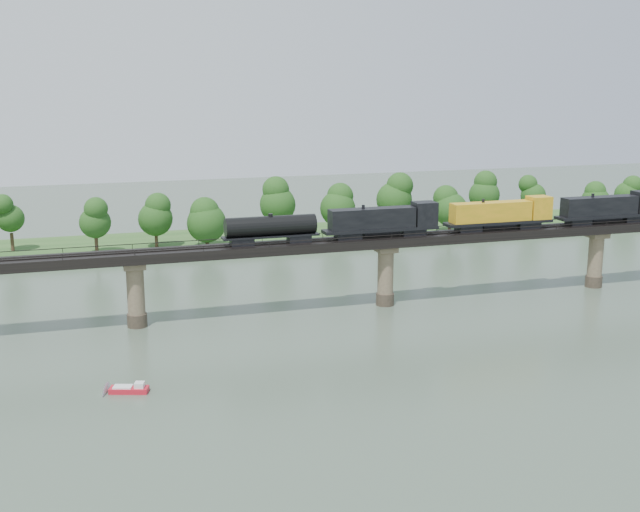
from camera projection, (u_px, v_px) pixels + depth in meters
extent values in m
plane|color=#3B4B3C|center=(469.00, 367.00, 104.15)|extent=(400.00, 400.00, 0.00)
cube|color=#2A5020|center=(297.00, 237.00, 183.29)|extent=(300.00, 24.00, 1.60)
cylinder|color=#473A2D|center=(137.00, 320.00, 120.58)|extent=(3.00, 3.00, 2.00)
cylinder|color=#796A4F|center=(136.00, 291.00, 119.59)|extent=(2.60, 2.60, 9.00)
cube|color=#796A4F|center=(134.00, 265.00, 118.70)|extent=(3.20, 3.20, 1.00)
cylinder|color=#473A2D|center=(385.00, 299.00, 131.92)|extent=(3.00, 3.00, 2.00)
cylinder|color=#796A4F|center=(385.00, 272.00, 130.93)|extent=(2.60, 2.60, 9.00)
cube|color=#796A4F|center=(386.00, 249.00, 130.04)|extent=(3.20, 3.20, 1.00)
cylinder|color=#473A2D|center=(594.00, 281.00, 143.26)|extent=(3.00, 3.00, 2.00)
cylinder|color=#796A4F|center=(595.00, 257.00, 142.27)|extent=(2.60, 2.60, 9.00)
cube|color=#796A4F|center=(597.00, 235.00, 141.38)|extent=(3.20, 3.20, 1.00)
cube|color=black|center=(386.00, 241.00, 129.76)|extent=(220.00, 5.00, 1.50)
cube|color=black|center=(388.00, 237.00, 128.88)|extent=(220.00, 0.12, 0.16)
cube|color=black|center=(384.00, 235.00, 130.28)|extent=(220.00, 0.12, 0.16)
cube|color=black|center=(392.00, 235.00, 127.20)|extent=(220.00, 0.10, 0.10)
cube|color=black|center=(381.00, 230.00, 131.68)|extent=(220.00, 0.10, 0.10)
cube|color=black|center=(392.00, 237.00, 127.28)|extent=(0.08, 0.08, 0.70)
cube|color=black|center=(381.00, 232.00, 131.76)|extent=(0.08, 0.08, 0.70)
cylinder|color=#382619|center=(12.00, 242.00, 164.66)|extent=(0.70, 0.70, 3.71)
sphere|color=#174112|center=(10.00, 218.00, 163.56)|extent=(5.67, 5.67, 5.67)
sphere|color=#174112|center=(9.00, 203.00, 162.88)|extent=(4.25, 4.25, 4.25)
cylinder|color=#382619|center=(97.00, 245.00, 162.02)|extent=(0.70, 0.70, 3.51)
sphere|color=#174112|center=(95.00, 223.00, 160.98)|extent=(6.31, 6.31, 6.31)
sphere|color=#174112|center=(94.00, 208.00, 160.33)|extent=(4.73, 4.73, 4.73)
cylinder|color=#382619|center=(156.00, 240.00, 167.85)|extent=(0.70, 0.70, 3.34)
sphere|color=#174112|center=(155.00, 219.00, 166.86)|extent=(7.18, 7.18, 7.18)
sphere|color=#174112|center=(155.00, 206.00, 166.24)|extent=(5.39, 5.39, 5.39)
cylinder|color=#382619|center=(207.00, 241.00, 168.29)|extent=(0.70, 0.70, 2.83)
sphere|color=#174112|center=(207.00, 223.00, 167.46)|extent=(8.26, 8.26, 8.26)
sphere|color=#174112|center=(206.00, 212.00, 166.94)|extent=(6.19, 6.19, 6.19)
cylinder|color=#382619|center=(278.00, 228.00, 179.07)|extent=(0.70, 0.70, 3.96)
sphere|color=#174112|center=(278.00, 205.00, 177.90)|extent=(8.07, 8.07, 8.07)
sphere|color=#174112|center=(277.00, 190.00, 177.17)|extent=(6.05, 6.05, 6.05)
cylinder|color=#382619|center=(338.00, 227.00, 181.56)|extent=(0.70, 0.70, 3.27)
sphere|color=#174112|center=(338.00, 208.00, 180.60)|extent=(8.03, 8.03, 8.03)
sphere|color=#174112|center=(338.00, 197.00, 180.00)|extent=(6.02, 6.02, 6.02)
cylinder|color=#382619|center=(394.00, 222.00, 186.59)|extent=(0.70, 0.70, 3.92)
sphere|color=#174112|center=(394.00, 200.00, 185.43)|extent=(8.29, 8.29, 8.29)
sphere|color=#174112|center=(394.00, 186.00, 184.71)|extent=(6.21, 6.21, 6.21)
cylinder|color=#382619|center=(449.00, 227.00, 183.30)|extent=(0.70, 0.70, 3.02)
sphere|color=#174112|center=(450.00, 209.00, 182.40)|extent=(7.74, 7.74, 7.74)
sphere|color=#174112|center=(451.00, 198.00, 181.84)|extent=(5.80, 5.80, 5.80)
cylinder|color=#382619|center=(483.00, 216.00, 195.05)|extent=(0.70, 0.70, 3.80)
sphere|color=#174112|center=(484.00, 195.00, 193.93)|extent=(7.47, 7.47, 7.47)
sphere|color=#174112|center=(485.00, 182.00, 193.23)|extent=(5.60, 5.60, 5.60)
cylinder|color=#382619|center=(532.00, 214.00, 199.19)|extent=(0.70, 0.70, 3.38)
sphere|color=#174112|center=(533.00, 196.00, 198.19)|extent=(6.23, 6.23, 6.23)
sphere|color=#174112|center=(534.00, 184.00, 197.57)|extent=(4.67, 4.67, 4.67)
cylinder|color=#382619|center=(594.00, 216.00, 197.71)|extent=(0.70, 0.70, 2.77)
sphere|color=#174112|center=(595.00, 201.00, 196.89)|extent=(7.04, 7.04, 7.04)
sphere|color=#174112|center=(596.00, 192.00, 196.38)|extent=(5.28, 5.28, 5.28)
cylinder|color=#382619|center=(626.00, 210.00, 206.29)|extent=(0.70, 0.70, 2.94)
sphere|color=#174112|center=(628.00, 195.00, 205.42)|extent=(6.73, 6.73, 6.73)
sphere|color=#174112|center=(628.00, 185.00, 204.87)|extent=(5.05, 5.05, 5.05)
cube|color=black|center=(632.00, 218.00, 142.82)|extent=(4.05, 2.43, 1.11)
cube|color=black|center=(578.00, 222.00, 139.67)|extent=(4.05, 2.43, 1.11)
cube|color=black|center=(606.00, 216.00, 141.09)|extent=(19.22, 3.03, 0.51)
cube|color=black|center=(599.00, 206.00, 140.24)|extent=(14.16, 2.73, 3.24)
cylinder|color=black|center=(606.00, 219.00, 141.21)|extent=(6.07, 1.42, 1.42)
cube|color=black|center=(527.00, 225.00, 136.80)|extent=(4.05, 2.43, 1.11)
cube|color=black|center=(468.00, 228.00, 133.65)|extent=(4.05, 2.43, 1.11)
cube|color=black|center=(498.00, 222.00, 135.07)|extent=(19.22, 3.03, 0.51)
cube|color=orange|center=(491.00, 212.00, 134.22)|extent=(14.16, 2.73, 3.24)
cube|color=orange|center=(539.00, 207.00, 136.73)|extent=(3.64, 3.03, 3.84)
cylinder|color=black|center=(498.00, 225.00, 135.19)|extent=(6.07, 1.42, 1.42)
cube|color=black|center=(412.00, 232.00, 130.78)|extent=(4.05, 2.43, 1.11)
cube|color=black|center=(348.00, 235.00, 127.62)|extent=(4.05, 2.43, 1.11)
cube|color=black|center=(381.00, 229.00, 129.04)|extent=(19.22, 3.03, 0.51)
cube|color=black|center=(372.00, 218.00, 128.20)|extent=(14.16, 2.73, 3.24)
cube|color=black|center=(424.00, 214.00, 130.71)|extent=(3.64, 3.03, 3.84)
cylinder|color=black|center=(381.00, 233.00, 129.17)|extent=(6.07, 1.42, 1.42)
cube|color=black|center=(299.00, 238.00, 125.33)|extent=(3.54, 2.23, 1.11)
cube|color=black|center=(242.00, 242.00, 122.75)|extent=(3.54, 2.23, 1.11)
cube|color=black|center=(271.00, 236.00, 123.89)|extent=(15.17, 2.43, 0.30)
cylinder|color=black|center=(271.00, 226.00, 123.53)|extent=(14.16, 3.03, 3.03)
cylinder|color=black|center=(270.00, 215.00, 123.18)|extent=(0.71, 0.71, 0.51)
cube|color=red|center=(129.00, 390.00, 95.69)|extent=(4.86, 2.95, 0.64)
cube|color=white|center=(123.00, 387.00, 95.61)|extent=(2.51, 1.97, 0.23)
cube|color=white|center=(139.00, 385.00, 95.53)|extent=(1.38, 1.38, 0.64)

